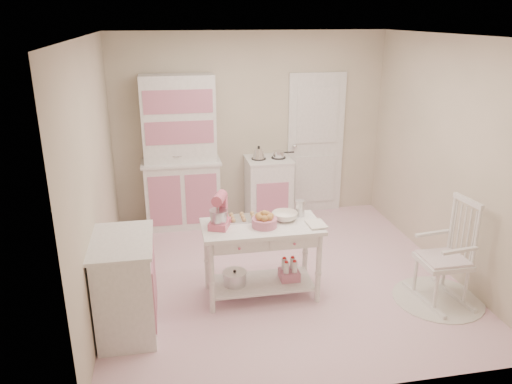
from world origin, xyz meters
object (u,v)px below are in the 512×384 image
(hutch, at_px, (180,153))
(work_table, at_px, (261,260))
(base_cabinet, at_px, (126,286))
(stove, at_px, (268,190))
(stand_mixer, at_px, (219,211))
(rocking_chair, at_px, (444,252))
(bread_basket, at_px, (264,223))

(hutch, distance_m, work_table, 2.24)
(hutch, bearing_deg, base_cabinet, -104.73)
(stove, height_order, work_table, stove)
(base_cabinet, bearing_deg, hutch, 75.27)
(hutch, height_order, stand_mixer, hutch)
(rocking_chair, xyz_separation_m, work_table, (-1.79, 0.44, -0.15))
(stand_mixer, bearing_deg, stove, 86.22)
(work_table, height_order, bread_basket, bread_basket)
(base_cabinet, relative_size, bread_basket, 3.68)
(base_cabinet, height_order, work_table, base_cabinet)
(hutch, relative_size, stove, 2.26)
(stove, bearing_deg, rocking_chair, -61.90)
(base_cabinet, relative_size, stand_mixer, 2.71)
(stove, distance_m, stand_mixer, 2.22)
(stove, height_order, bread_basket, stove)
(base_cabinet, xyz_separation_m, bread_basket, (1.36, 0.32, 0.39))
(bread_basket, bearing_deg, rocking_chair, -12.33)
(base_cabinet, height_order, rocking_chair, rocking_chair)
(work_table, bearing_deg, base_cabinet, -164.65)
(stand_mixer, relative_size, bread_basket, 1.36)
(hutch, xyz_separation_m, stove, (1.20, -0.05, -0.58))
(stand_mixer, bearing_deg, work_table, 18.50)
(hutch, distance_m, rocking_chair, 3.54)
(rocking_chair, xyz_separation_m, bread_basket, (-1.77, 0.39, 0.30))
(stove, relative_size, rocking_chair, 0.84)
(hutch, bearing_deg, bread_basket, -70.80)
(work_table, distance_m, bread_basket, 0.45)
(stove, bearing_deg, base_cabinet, -127.94)
(hutch, height_order, bread_basket, hutch)
(hutch, relative_size, base_cabinet, 2.26)
(base_cabinet, bearing_deg, bread_basket, 13.14)
(base_cabinet, height_order, stand_mixer, stand_mixer)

